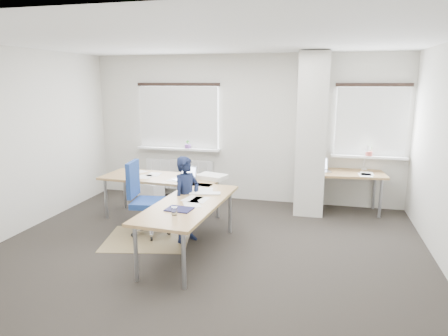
% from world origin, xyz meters
% --- Properties ---
extents(ground, '(6.00, 6.00, 0.00)m').
position_xyz_m(ground, '(0.00, 0.00, 0.00)').
color(ground, '#282520').
rests_on(ground, ground).
extents(room_shell, '(6.04, 5.04, 2.82)m').
position_xyz_m(room_shell, '(0.18, 0.45, 1.75)').
color(room_shell, silver).
rests_on(room_shell, ground).
extents(floor_mat, '(1.41, 1.26, 0.01)m').
position_xyz_m(floor_mat, '(-0.97, 0.12, 0.00)').
color(floor_mat, olive).
rests_on(floor_mat, ground).
extents(white_crate, '(0.55, 0.47, 0.28)m').
position_xyz_m(white_crate, '(-1.87, 2.25, 0.14)').
color(white_crate, white).
rests_on(white_crate, ground).
extents(desk_main, '(2.41, 2.75, 0.96)m').
position_xyz_m(desk_main, '(-0.61, 0.43, 0.69)').
color(desk_main, olive).
rests_on(desk_main, ground).
extents(desk_side, '(1.46, 0.83, 1.22)m').
position_xyz_m(desk_side, '(1.87, 2.15, 0.69)').
color(desk_side, olive).
rests_on(desk_side, ground).
extents(task_chair, '(0.62, 0.61, 1.13)m').
position_xyz_m(task_chair, '(-1.04, 0.31, 0.32)').
color(task_chair, navy).
rests_on(task_chair, ground).
extents(person, '(0.48, 0.55, 1.26)m').
position_xyz_m(person, '(-0.37, 0.20, 0.63)').
color(person, black).
rests_on(person, ground).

